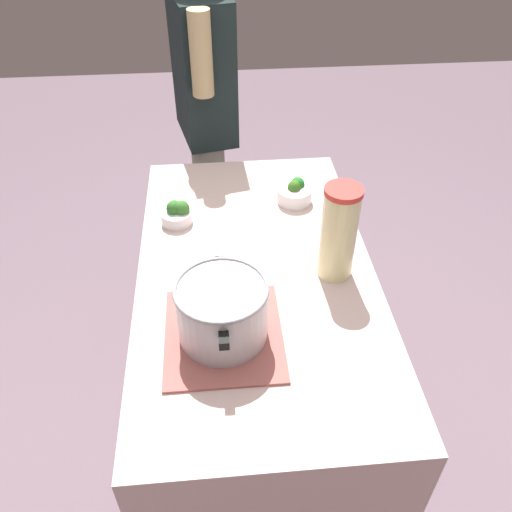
{
  "coord_description": "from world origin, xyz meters",
  "views": [
    {
      "loc": [
        -1.18,
        0.11,
        1.95
      ],
      "look_at": [
        0.0,
        0.0,
        0.95
      ],
      "focal_mm": 36.94,
      "sensor_mm": 36.0,
      "label": 1
    }
  ],
  "objects_px": {
    "cooking_pot": "(222,310)",
    "broccoli_bowl_center": "(177,213)",
    "lemonade_pitcher": "(339,233)",
    "person_cook": "(207,128)",
    "broccoli_bowl_front": "(295,193)"
  },
  "relations": [
    {
      "from": "broccoli_bowl_front",
      "to": "broccoli_bowl_center",
      "type": "bearing_deg",
      "value": 102.38
    },
    {
      "from": "lemonade_pitcher",
      "to": "broccoli_bowl_front",
      "type": "distance_m",
      "value": 0.41
    },
    {
      "from": "cooking_pot",
      "to": "broccoli_bowl_front",
      "type": "height_order",
      "value": "cooking_pot"
    },
    {
      "from": "broccoli_bowl_center",
      "to": "cooking_pot",
      "type": "bearing_deg",
      "value": -165.74
    },
    {
      "from": "lemonade_pitcher",
      "to": "person_cook",
      "type": "height_order",
      "value": "person_cook"
    },
    {
      "from": "lemonade_pitcher",
      "to": "cooking_pot",
      "type": "bearing_deg",
      "value": 123.02
    },
    {
      "from": "lemonade_pitcher",
      "to": "person_cook",
      "type": "xyz_separation_m",
      "value": [
        0.95,
        0.36,
        -0.13
      ]
    },
    {
      "from": "broccoli_bowl_front",
      "to": "person_cook",
      "type": "relative_size",
      "value": 0.07
    },
    {
      "from": "cooking_pot",
      "to": "broccoli_bowl_front",
      "type": "relative_size",
      "value": 2.48
    },
    {
      "from": "cooking_pot",
      "to": "broccoli_bowl_center",
      "type": "xyz_separation_m",
      "value": [
        0.52,
        0.13,
        -0.06
      ]
    },
    {
      "from": "broccoli_bowl_center",
      "to": "person_cook",
      "type": "relative_size",
      "value": 0.06
    },
    {
      "from": "lemonade_pitcher",
      "to": "broccoli_bowl_center",
      "type": "bearing_deg",
      "value": 57.6
    },
    {
      "from": "cooking_pot",
      "to": "lemonade_pitcher",
      "type": "relative_size",
      "value": 1.04
    },
    {
      "from": "lemonade_pitcher",
      "to": "person_cook",
      "type": "distance_m",
      "value": 1.03
    },
    {
      "from": "broccoli_bowl_front",
      "to": "lemonade_pitcher",
      "type": "bearing_deg",
      "value": -170.93
    }
  ]
}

